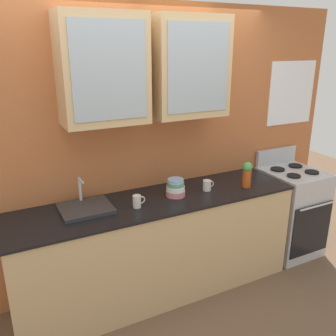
# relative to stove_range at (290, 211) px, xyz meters

# --- Properties ---
(ground_plane) EXTENTS (10.00, 10.00, 0.00)m
(ground_plane) POSITION_rel_stove_range_xyz_m (-1.60, 0.00, -0.47)
(ground_plane) COLOR brown
(back_wall_unit) EXTENTS (4.28, 0.44, 2.54)m
(back_wall_unit) POSITION_rel_stove_range_xyz_m (-1.59, 0.31, 0.99)
(back_wall_unit) COLOR #B76638
(back_wall_unit) RESTS_ON ground_plane
(counter) EXTENTS (2.55, 0.64, 0.93)m
(counter) POSITION_rel_stove_range_xyz_m (-1.60, 0.00, -0.01)
(counter) COLOR tan
(counter) RESTS_ON ground_plane
(stove_range) EXTENTS (0.56, 0.66, 1.11)m
(stove_range) POSITION_rel_stove_range_xyz_m (0.00, 0.00, 0.00)
(stove_range) COLOR silver
(stove_range) RESTS_ON ground_plane
(sink_faucet) EXTENTS (0.41, 0.36, 0.24)m
(sink_faucet) POSITION_rel_stove_range_xyz_m (-2.20, 0.07, 0.48)
(sink_faucet) COLOR #2D2D30
(sink_faucet) RESTS_ON counter
(bowl_stack) EXTENTS (0.17, 0.17, 0.16)m
(bowl_stack) POSITION_rel_stove_range_xyz_m (-1.42, 0.00, 0.53)
(bowl_stack) COLOR #D87F84
(bowl_stack) RESTS_ON counter
(vase) EXTENTS (0.09, 0.09, 0.24)m
(vase) POSITION_rel_stove_range_xyz_m (-0.73, -0.11, 0.59)
(vase) COLOR #BF4C19
(vase) RESTS_ON counter
(cup_near_sink) EXTENTS (0.11, 0.07, 0.10)m
(cup_near_sink) POSITION_rel_stove_range_xyz_m (-1.81, -0.07, 0.51)
(cup_near_sink) COLOR silver
(cup_near_sink) RESTS_ON counter
(cup_near_bowls) EXTENTS (0.11, 0.08, 0.10)m
(cup_near_bowls) POSITION_rel_stove_range_xyz_m (-1.10, -0.02, 0.50)
(cup_near_bowls) COLOR silver
(cup_near_bowls) RESTS_ON counter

